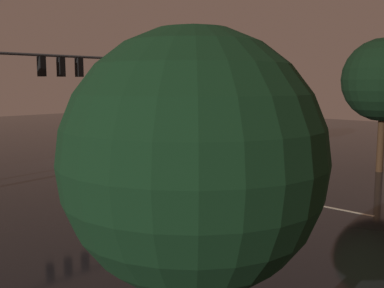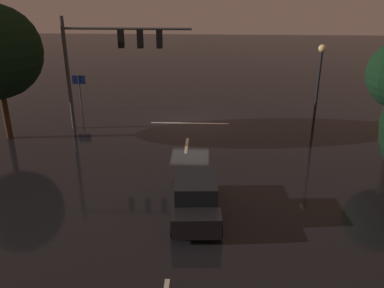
{
  "view_description": "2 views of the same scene",
  "coord_description": "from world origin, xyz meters",
  "px_view_note": "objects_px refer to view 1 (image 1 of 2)",
  "views": [
    {
      "loc": [
        15.86,
        23.29,
        4.65
      ],
      "look_at": [
        -1.17,
        7.2,
        1.55
      ],
      "focal_mm": 43.38,
      "sensor_mm": 36.0,
      "label": 1
    },
    {
      "loc": [
        -1.23,
        25.32,
        9.05
      ],
      "look_at": [
        -0.42,
        6.71,
        1.24
      ],
      "focal_mm": 38.75,
      "sensor_mm": 36.0,
      "label": 2
    }
  ],
  "objects_px": {
    "tree_right_far": "(193,162)",
    "street_lamp_left_kerb": "(197,97)",
    "traffic_signal_assembly": "(30,80)",
    "car_approaching": "(247,169)",
    "tree_left_near": "(384,80)",
    "tree_left_far": "(260,89)"
  },
  "relations": [
    {
      "from": "traffic_signal_assembly",
      "to": "street_lamp_left_kerb",
      "type": "xyz_separation_m",
      "value": [
        -11.95,
        0.29,
        -1.11
      ]
    },
    {
      "from": "tree_left_near",
      "to": "street_lamp_left_kerb",
      "type": "bearing_deg",
      "value": -85.67
    },
    {
      "from": "tree_left_far",
      "to": "tree_left_near",
      "type": "bearing_deg",
      "value": 75.3
    },
    {
      "from": "street_lamp_left_kerb",
      "to": "tree_left_near",
      "type": "height_order",
      "value": "tree_left_near"
    },
    {
      "from": "traffic_signal_assembly",
      "to": "car_approaching",
      "type": "relative_size",
      "value": 1.67
    },
    {
      "from": "car_approaching",
      "to": "tree_left_near",
      "type": "xyz_separation_m",
      "value": [
        -7.64,
        2.96,
        3.99
      ]
    },
    {
      "from": "car_approaching",
      "to": "tree_left_far",
      "type": "height_order",
      "value": "tree_left_far"
    },
    {
      "from": "tree_left_far",
      "to": "traffic_signal_assembly",
      "type": "bearing_deg",
      "value": -11.08
    },
    {
      "from": "traffic_signal_assembly",
      "to": "car_approaching",
      "type": "xyz_separation_m",
      "value": [
        -5.24,
        9.53,
        -3.99
      ]
    },
    {
      "from": "traffic_signal_assembly",
      "to": "tree_left_far",
      "type": "relative_size",
      "value": 1.23
    },
    {
      "from": "tree_right_far",
      "to": "traffic_signal_assembly",
      "type": "bearing_deg",
      "value": -112.21
    },
    {
      "from": "street_lamp_left_kerb",
      "to": "tree_left_near",
      "type": "relative_size",
      "value": 0.76
    },
    {
      "from": "car_approaching",
      "to": "tree_left_far",
      "type": "relative_size",
      "value": 0.74
    },
    {
      "from": "tree_right_far",
      "to": "street_lamp_left_kerb",
      "type": "bearing_deg",
      "value": -137.44
    },
    {
      "from": "car_approaching",
      "to": "street_lamp_left_kerb",
      "type": "relative_size",
      "value": 0.84
    },
    {
      "from": "street_lamp_left_kerb",
      "to": "tree_right_far",
      "type": "xyz_separation_m",
      "value": [
        19.32,
        17.74,
        0.02
      ]
    },
    {
      "from": "car_approaching",
      "to": "traffic_signal_assembly",
      "type": "bearing_deg",
      "value": -61.21
    },
    {
      "from": "street_lamp_left_kerb",
      "to": "tree_left_far",
      "type": "height_order",
      "value": "tree_left_far"
    },
    {
      "from": "tree_left_far",
      "to": "car_approaching",
      "type": "bearing_deg",
      "value": 32.79
    },
    {
      "from": "traffic_signal_assembly",
      "to": "tree_right_far",
      "type": "bearing_deg",
      "value": 67.79
    },
    {
      "from": "tree_left_near",
      "to": "tree_left_far",
      "type": "height_order",
      "value": "tree_left_near"
    },
    {
      "from": "tree_left_near",
      "to": "tree_left_far",
      "type": "distance_m",
      "value": 9.82
    }
  ]
}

